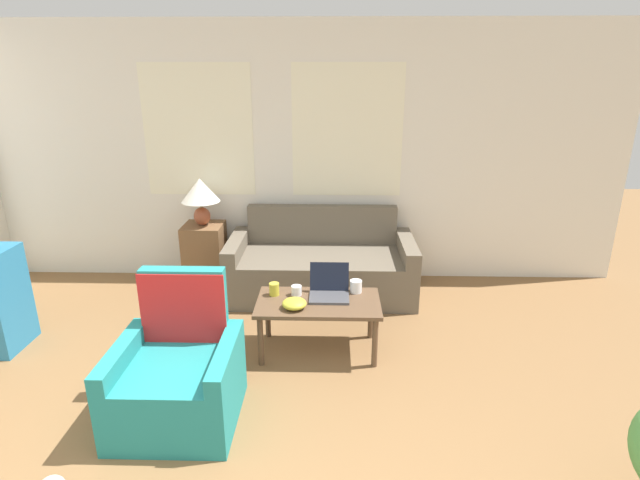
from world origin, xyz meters
The scene contains 11 objects.
wall_back centered at (0.00, 3.69, 1.31)m, with size 6.98×0.06×2.60m.
couch centered at (0.41, 3.24, 0.26)m, with size 1.81×0.85×0.81m.
armchair centered at (-0.45, 1.31, 0.27)m, with size 0.75×0.72×0.91m.
side_table centered at (-0.79, 3.39, 0.32)m, with size 0.39×0.39×0.65m.
table_lamp centered at (-0.79, 3.39, 0.97)m, with size 0.38×0.38×0.47m.
coffee_table centered at (0.41, 2.11, 0.38)m, with size 0.95×0.53×0.43m.
laptop centered at (0.50, 2.20, 0.49)m, with size 0.31×0.29×0.24m.
cup_navy centered at (0.71, 2.28, 0.48)m, with size 0.10×0.10×0.10m.
cup_yellow centered at (0.24, 2.21, 0.47)m, with size 0.08×0.08×0.08m.
cup_white centered at (0.06, 2.21, 0.48)m, with size 0.08×0.08×0.10m.
snack_bowl centered at (0.24, 1.98, 0.47)m, with size 0.18×0.18×0.08m.
Camera 1 is at (0.52, -1.39, 2.12)m, focal length 28.00 mm.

